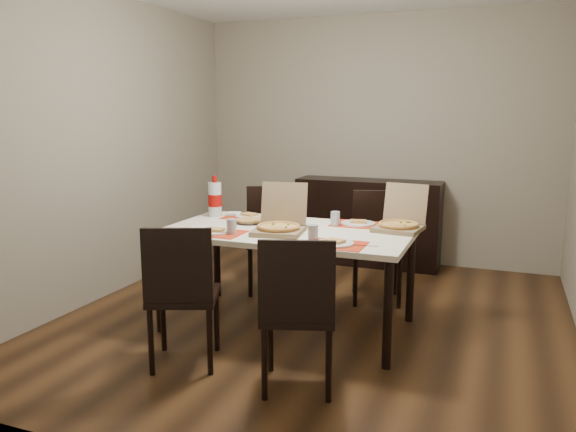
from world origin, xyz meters
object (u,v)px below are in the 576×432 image
Objects in this scene: pizza_box_center at (280,225)px; chair_far_right at (377,241)px; sideboard at (368,222)px; dip_bowl at (302,225)px; soda_bottle at (215,199)px; dining_table at (288,238)px; chair_near_left at (182,290)px; chair_near_right at (298,308)px; chair_far_left at (270,233)px.

chair_far_right is at bearing 64.26° from pizza_box_center.
sideboard is 14.21× the size of dip_bowl.
soda_bottle is (-0.73, 0.38, 0.09)m from pizza_box_center.
dining_table is 1.94× the size of chair_near_left.
chair_near_right is at bearing -61.58° from pizza_box_center.
pizza_box_center is at bearing 118.42° from chair_near_right.
pizza_box_center reaches higher than soda_bottle.
sideboard is 2.13m from pizza_box_center.
chair_far_left reaches higher than dining_table.
dip_bowl is at bearing -92.45° from sideboard.
chair_far_right is 2.76× the size of soda_bottle.
chair_near_right is 2.20× the size of pizza_box_center.
chair_far_right is (0.06, 1.82, 0.00)m from chair_near_right.
dining_table is at bearing 82.07° from pizza_box_center.
dip_bowl is (0.06, 0.12, 0.08)m from dining_table.
soda_bottle is (-1.22, -0.63, 0.38)m from chair_far_right.
chair_near_left and chair_far_left have the same top height.
chair_far_right is at bearing 4.17° from chair_far_left.
chair_near_left is at bearing -112.81° from dip_bowl.
chair_near_left is 1.00× the size of chair_far_right.
chair_near_right is at bearing -2.64° from chair_near_left.
soda_bottle is at bearing 134.43° from chair_near_right.
chair_far_right is at bearing -72.83° from sideboard.
chair_far_left reaches higher than sideboard.
pizza_box_center is at bearing -63.13° from chair_far_left.
soda_bottle is (-0.25, -0.56, 0.38)m from chair_far_left.
dip_bowl is at bearing 63.19° from dining_table.
sideboard is 3.54× the size of pizza_box_center.
pizza_box_center is 4.01× the size of dip_bowl.
dining_table is 1.03m from chair_near_right.
sideboard is 1.61× the size of chair_near_right.
soda_bottle is at bearing -114.04° from chair_far_left.
dip_bowl is (-0.35, 1.05, 0.25)m from chair_near_right.
dip_bowl is (0.43, 1.01, 0.25)m from chair_near_left.
chair_far_left reaches higher than dip_bowl.
chair_far_right is (0.47, 0.89, -0.17)m from dining_table.
chair_near_right is at bearing -45.57° from soda_bottle.
sideboard is at bearing 95.45° from chair_near_right.
soda_bottle reaches higher than dip_bowl.
chair_near_left and chair_far_right have the same top height.
chair_far_left is at bearing 128.66° from dip_bowl.
pizza_box_center is 1.26× the size of soda_bottle.
dip_bowl is at bearing 72.07° from pizza_box_center.
soda_bottle reaches higher than dining_table.
dip_bowl is at bearing -118.06° from chair_far_right.
chair_far_right is at bearing 88.26° from chair_near_right.
chair_far_right is 1.17m from pizza_box_center.
sideboard is 1.61× the size of chair_near_left.
chair_far_left is 2.20× the size of pizza_box_center.
chair_far_right is at bearing 27.39° from soda_bottle.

